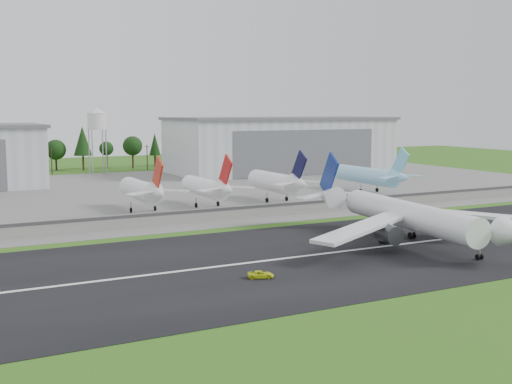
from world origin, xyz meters
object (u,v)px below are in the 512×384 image
ground_vehicle (261,274)px  parked_jet_skyblue (372,176)px  main_airliner (410,222)px  parked_jet_red_a (144,191)px  parked_jet_navy (279,182)px  parked_jet_red_b (209,188)px

ground_vehicle → parked_jet_skyblue: bearing=-25.5°
main_airliner → parked_jet_red_a: bearing=-54.5°
parked_jet_navy → parked_jet_red_a: bearing=-180.0°
ground_vehicle → parked_jet_red_b: parked_jet_red_b is taller
parked_jet_red_b → parked_jet_skyblue: (62.77, 5.03, 0.12)m
parked_jet_red_a → parked_jet_navy: 42.95m
main_airliner → parked_jet_skyblue: (45.23, 71.99, 1.19)m
parked_jet_red_b → ground_vehicle: bearing=-107.0°
parked_jet_red_b → parked_jet_skyblue: size_ratio=0.84×
main_airliner → parked_jet_skyblue: main_airliner is taller
main_airliner → ground_vehicle: size_ratio=13.29×
main_airliner → parked_jet_red_b: 69.23m
parked_jet_red_a → parked_jet_navy: (42.95, 0.03, 0.19)m
parked_jet_red_a → parked_jet_red_b: parked_jet_red_a is taller
main_airliner → parked_jet_navy: bearing=-88.4°
parked_jet_navy → ground_vehicle: bearing=-121.4°
main_airliner → parked_jet_red_a: main_airliner is taller
parked_jet_red_a → parked_jet_red_b: bearing=-0.1°
ground_vehicle → parked_jet_red_a: bearing=17.9°
parked_jet_red_a → parked_jet_skyblue: bearing=3.5°
ground_vehicle → parked_jet_red_a: parked_jet_red_a is taller
parked_jet_skyblue → parked_jet_red_b: bearing=-175.4°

